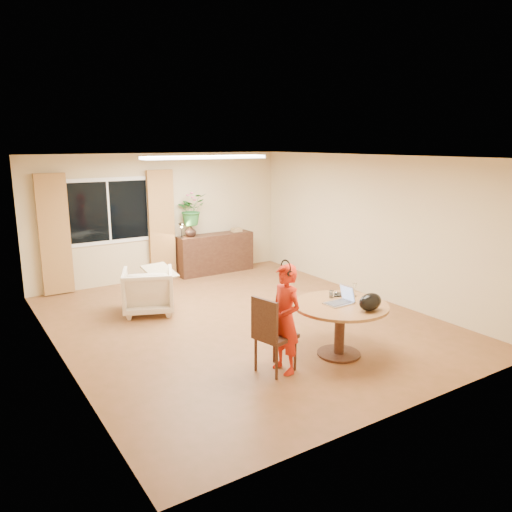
{
  "coord_description": "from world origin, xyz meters",
  "views": [
    {
      "loc": [
        -3.91,
        -6.47,
        2.81
      ],
      "look_at": [
        0.12,
        -0.2,
        1.11
      ],
      "focal_mm": 35.0,
      "sensor_mm": 36.0,
      "label": 1
    }
  ],
  "objects_px": {
    "dining_chair": "(276,334)",
    "child": "(285,319)",
    "sideboard": "(215,253)",
    "armchair": "(148,291)",
    "dining_table": "(340,315)"
  },
  "relations": [
    {
      "from": "dining_chair",
      "to": "child",
      "type": "height_order",
      "value": "child"
    },
    {
      "from": "dining_chair",
      "to": "sideboard",
      "type": "relative_size",
      "value": 0.57
    },
    {
      "from": "child",
      "to": "armchair",
      "type": "height_order",
      "value": "child"
    },
    {
      "from": "child",
      "to": "sideboard",
      "type": "bearing_deg",
      "value": 158.36
    },
    {
      "from": "child",
      "to": "sideboard",
      "type": "distance_m",
      "value": 5.05
    },
    {
      "from": "dining_table",
      "to": "dining_chair",
      "type": "distance_m",
      "value": 1.0
    },
    {
      "from": "dining_table",
      "to": "child",
      "type": "xyz_separation_m",
      "value": [
        -0.91,
        0.0,
        0.12
      ]
    },
    {
      "from": "child",
      "to": "sideboard",
      "type": "xyz_separation_m",
      "value": [
        1.58,
        4.79,
        -0.26
      ]
    },
    {
      "from": "child",
      "to": "armchair",
      "type": "bearing_deg",
      "value": -171.7
    },
    {
      "from": "child",
      "to": "sideboard",
      "type": "height_order",
      "value": "child"
    },
    {
      "from": "armchair",
      "to": "sideboard",
      "type": "distance_m",
      "value": 2.82
    },
    {
      "from": "dining_chair",
      "to": "child",
      "type": "bearing_deg",
      "value": -49.46
    },
    {
      "from": "dining_table",
      "to": "dining_chair",
      "type": "relative_size",
      "value": 1.28
    },
    {
      "from": "dining_table",
      "to": "armchair",
      "type": "relative_size",
      "value": 1.52
    },
    {
      "from": "child",
      "to": "armchair",
      "type": "distance_m",
      "value": 3.12
    }
  ]
}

